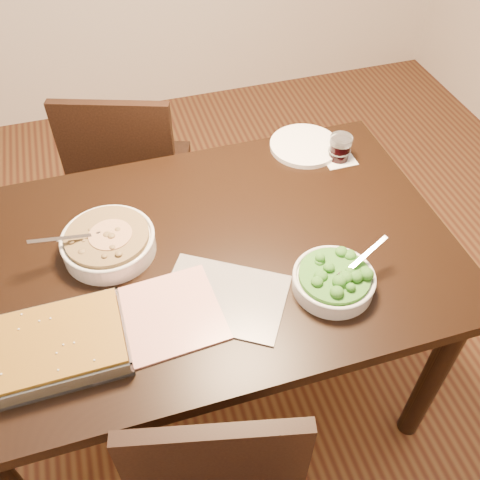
{
  "coord_description": "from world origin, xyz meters",
  "views": [
    {
      "loc": [
        -0.2,
        -0.99,
        1.86
      ],
      "look_at": [
        0.09,
        -0.04,
        0.8
      ],
      "focal_mm": 40.0,
      "sensor_mm": 36.0,
      "label": 1
    }
  ],
  "objects_px": {
    "baking_dish": "(59,345)",
    "wine_tumbler": "(340,147)",
    "broccoli_bowl": "(334,280)",
    "dinner_plate": "(305,146)",
    "chair_far": "(130,173)",
    "stew_bowl": "(108,242)",
    "table": "(206,272)"
  },
  "relations": [
    {
      "from": "stew_bowl",
      "to": "chair_far",
      "type": "relative_size",
      "value": 0.32
    },
    {
      "from": "stew_bowl",
      "to": "broccoli_bowl",
      "type": "xyz_separation_m",
      "value": [
        0.54,
        -0.3,
        -0.01
      ]
    },
    {
      "from": "table",
      "to": "wine_tumbler",
      "type": "height_order",
      "value": "wine_tumbler"
    },
    {
      "from": "stew_bowl",
      "to": "chair_far",
      "type": "bearing_deg",
      "value": 79.74
    },
    {
      "from": "broccoli_bowl",
      "to": "chair_far",
      "type": "bearing_deg",
      "value": 114.19
    },
    {
      "from": "dinner_plate",
      "to": "chair_far",
      "type": "height_order",
      "value": "chair_far"
    },
    {
      "from": "stew_bowl",
      "to": "wine_tumbler",
      "type": "xyz_separation_m",
      "value": [
        0.78,
        0.2,
        0.01
      ]
    },
    {
      "from": "dinner_plate",
      "to": "chair_far",
      "type": "bearing_deg",
      "value": 148.04
    },
    {
      "from": "stew_bowl",
      "to": "baking_dish",
      "type": "bearing_deg",
      "value": -117.76
    },
    {
      "from": "dinner_plate",
      "to": "baking_dish",
      "type": "bearing_deg",
      "value": -145.78
    },
    {
      "from": "baking_dish",
      "to": "wine_tumbler",
      "type": "relative_size",
      "value": 3.81
    },
    {
      "from": "table",
      "to": "broccoli_bowl",
      "type": "xyz_separation_m",
      "value": [
        0.29,
        -0.23,
        0.13
      ]
    },
    {
      "from": "wine_tumbler",
      "to": "chair_far",
      "type": "relative_size",
      "value": 0.09
    },
    {
      "from": "wine_tumbler",
      "to": "chair_far",
      "type": "bearing_deg",
      "value": 145.95
    },
    {
      "from": "table",
      "to": "wine_tumbler",
      "type": "xyz_separation_m",
      "value": [
        0.53,
        0.27,
        0.14
      ]
    },
    {
      "from": "table",
      "to": "stew_bowl",
      "type": "distance_m",
      "value": 0.29
    },
    {
      "from": "broccoli_bowl",
      "to": "baking_dish",
      "type": "relative_size",
      "value": 0.75
    },
    {
      "from": "chair_far",
      "to": "dinner_plate",
      "type": "bearing_deg",
      "value": 167.15
    },
    {
      "from": "table",
      "to": "dinner_plate",
      "type": "distance_m",
      "value": 0.58
    },
    {
      "from": "broccoli_bowl",
      "to": "baking_dish",
      "type": "distance_m",
      "value": 0.7
    },
    {
      "from": "broccoli_bowl",
      "to": "baking_dish",
      "type": "height_order",
      "value": "broccoli_bowl"
    },
    {
      "from": "stew_bowl",
      "to": "broccoli_bowl",
      "type": "height_order",
      "value": "stew_bowl"
    },
    {
      "from": "stew_bowl",
      "to": "dinner_plate",
      "type": "height_order",
      "value": "stew_bowl"
    },
    {
      "from": "wine_tumbler",
      "to": "chair_far",
      "type": "height_order",
      "value": "chair_far"
    },
    {
      "from": "broccoli_bowl",
      "to": "wine_tumbler",
      "type": "distance_m",
      "value": 0.55
    },
    {
      "from": "baking_dish",
      "to": "dinner_plate",
      "type": "xyz_separation_m",
      "value": [
        0.85,
        0.58,
        -0.02
      ]
    },
    {
      "from": "broccoli_bowl",
      "to": "dinner_plate",
      "type": "height_order",
      "value": "broccoli_bowl"
    },
    {
      "from": "broccoli_bowl",
      "to": "chair_far",
      "type": "height_order",
      "value": "chair_far"
    },
    {
      "from": "dinner_plate",
      "to": "stew_bowl",
      "type": "bearing_deg",
      "value": -157.71
    },
    {
      "from": "broccoli_bowl",
      "to": "table",
      "type": "bearing_deg",
      "value": 142.1
    },
    {
      "from": "baking_dish",
      "to": "dinner_plate",
      "type": "relative_size",
      "value": 1.35
    },
    {
      "from": "broccoli_bowl",
      "to": "chair_far",
      "type": "distance_m",
      "value": 1.08
    }
  ]
}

